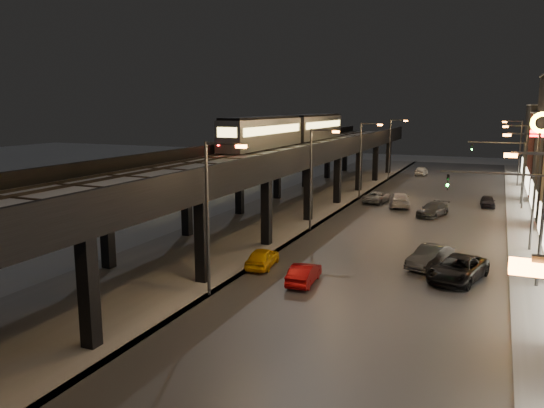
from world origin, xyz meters
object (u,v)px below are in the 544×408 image
(car_taxi, at_px, (262,258))
(car_onc_white, at_px, (433,210))
(car_mid_dark, at_px, (399,200))
(car_far_white, at_px, (421,171))
(car_near_white, at_px, (304,274))
(car_onc_dark, at_px, (458,270))
(subway_train, at_px, (292,129))
(car_onc_silver, at_px, (430,258))
(car_mid_silver, at_px, (377,197))
(car_onc_red, at_px, (488,202))

(car_taxi, relative_size, car_onc_white, 0.85)
(car_taxi, bearing_deg, car_mid_dark, -107.75)
(car_mid_dark, distance_m, car_far_white, 28.66)
(car_mid_dark, xyz_separation_m, car_onc_white, (3.99, -3.96, -0.09))
(car_near_white, xyz_separation_m, car_onc_dark, (8.75, 4.31, 0.13))
(subway_train, xyz_separation_m, car_onc_silver, (19.02, -23.06, -7.48))
(car_mid_dark, xyz_separation_m, car_onc_dark, (7.81, -23.99, 0.01))
(car_taxi, distance_m, car_far_white, 54.91)
(subway_train, relative_size, car_mid_silver, 7.00)
(car_far_white, height_order, car_onc_white, car_far_white)
(car_mid_silver, bearing_deg, car_onc_white, 148.68)
(car_onc_silver, xyz_separation_m, car_onc_red, (3.10, 25.40, -0.13))
(subway_train, height_order, car_onc_dark, subway_train)
(car_near_white, relative_size, car_mid_silver, 0.82)
(car_far_white, height_order, car_onc_dark, car_onc_dark)
(subway_train, height_order, car_near_white, subway_train)
(car_far_white, bearing_deg, car_onc_red, 115.37)
(subway_train, distance_m, car_onc_silver, 30.81)
(car_mid_silver, height_order, car_far_white, car_far_white)
(car_mid_dark, height_order, car_onc_red, car_mid_dark)
(car_mid_silver, distance_m, car_far_white, 27.16)
(car_taxi, xyz_separation_m, car_onc_red, (13.67, 29.87, -0.06))
(car_taxi, xyz_separation_m, car_onc_silver, (10.57, 4.47, 0.06))
(subway_train, xyz_separation_m, car_near_white, (12.22, -29.63, -7.58))
(subway_train, relative_size, car_onc_white, 7.13)
(car_taxi, height_order, car_onc_dark, car_onc_dark)
(car_near_white, relative_size, car_mid_dark, 0.74)
(car_far_white, xyz_separation_m, car_onc_dark, (9.27, -52.61, 0.06))
(car_onc_silver, relative_size, car_onc_white, 0.97)
(car_taxi, distance_m, car_onc_silver, 11.48)
(car_near_white, distance_m, car_far_white, 56.92)
(car_taxi, height_order, car_mid_dark, car_mid_dark)
(car_far_white, distance_m, car_onc_silver, 50.87)
(car_far_white, distance_m, car_onc_red, 27.03)
(car_mid_dark, distance_m, car_onc_dark, 25.22)
(subway_train, height_order, car_mid_silver, subway_train)
(car_taxi, height_order, car_onc_red, car_taxi)
(car_taxi, relative_size, car_near_white, 1.02)
(car_far_white, relative_size, car_onc_white, 0.89)
(car_mid_dark, height_order, car_onc_white, car_mid_dark)
(car_mid_silver, bearing_deg, car_far_white, -85.40)
(car_mid_silver, xyz_separation_m, car_far_white, (1.34, 27.13, 0.05))
(car_mid_silver, distance_m, car_mid_dark, 3.17)
(car_taxi, relative_size, car_far_white, 0.96)
(subway_train, distance_m, car_near_white, 32.94)
(car_mid_silver, distance_m, car_onc_red, 11.96)
(car_far_white, bearing_deg, car_mid_silver, 89.89)
(car_mid_silver, xyz_separation_m, car_onc_silver, (8.65, -23.21, 0.08))
(subway_train, bearing_deg, car_taxi, -72.94)
(subway_train, bearing_deg, car_onc_dark, -50.36)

